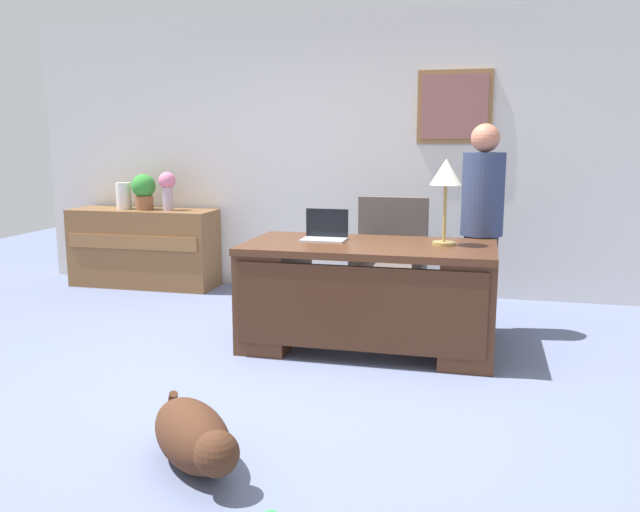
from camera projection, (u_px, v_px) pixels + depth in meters
name	position (u px, v px, depth m)	size (l,w,h in m)	color
ground_plane	(296.00, 379.00, 4.23)	(12.00, 12.00, 0.00)	slate
back_wall	(369.00, 154.00, 6.47)	(7.00, 0.16, 2.70)	silver
desk	(368.00, 293.00, 4.77)	(1.78, 0.89, 0.77)	#4C2B19
credenza	(144.00, 248.00, 6.84)	(1.50, 0.50, 0.79)	brown
armchair	(390.00, 263.00, 5.68)	(0.60, 0.59, 1.01)	#564C47
person_standing	(482.00, 228.00, 5.10)	(0.32, 0.32, 1.62)	#262323
dog_lying	(195.00, 437.00, 3.07)	(0.65, 0.65, 0.30)	#472819
laptop	(325.00, 232.00, 4.91)	(0.32, 0.22, 0.22)	#B2B5BA
desk_lamp	(446.00, 178.00, 4.60)	(0.22, 0.22, 0.60)	#9E8447
vase_with_flowers	(167.00, 187.00, 6.66)	(0.17, 0.17, 0.39)	#B6A1B6
vase_empty	(124.00, 196.00, 6.80)	(0.15, 0.15, 0.27)	silver
potted_plant	(144.00, 190.00, 6.73)	(0.24, 0.24, 0.36)	brown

